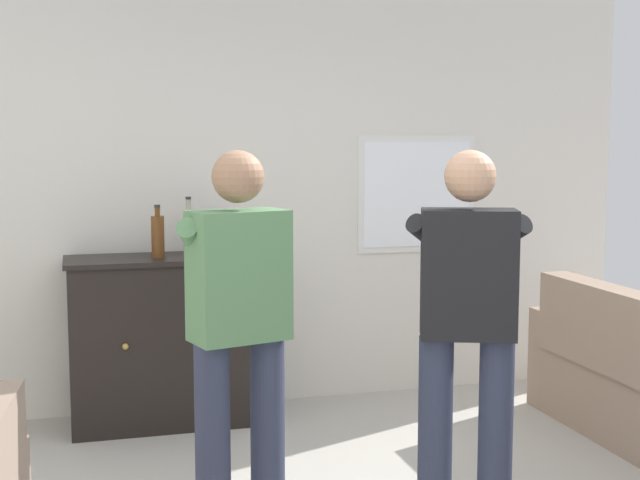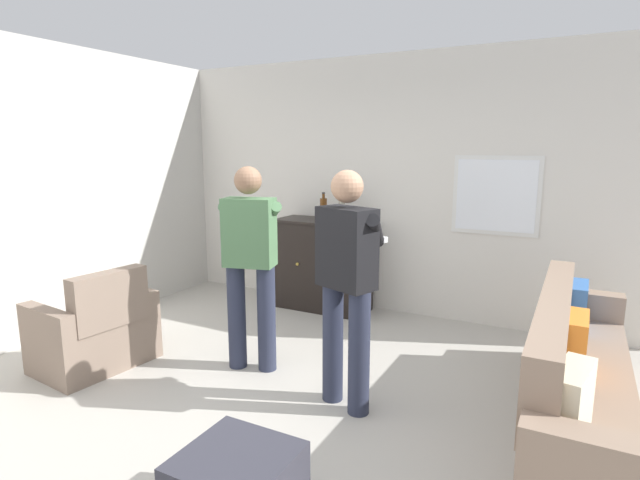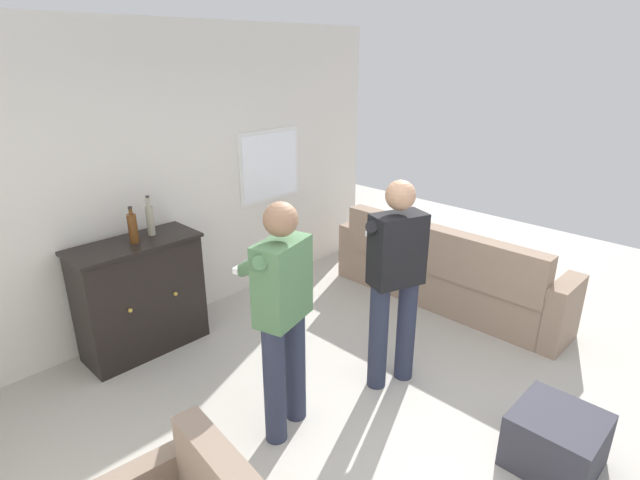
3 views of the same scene
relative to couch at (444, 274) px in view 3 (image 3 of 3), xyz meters
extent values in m
plane|color=#B2ADA3|center=(-1.94, -0.82, -0.35)|extent=(10.40, 10.40, 0.00)
cube|color=silver|center=(-1.94, 1.84, 1.05)|extent=(5.20, 0.12, 2.80)
cube|color=silver|center=(-0.82, 1.77, 1.01)|extent=(0.84, 0.02, 0.78)
cube|color=white|center=(-0.82, 1.77, 1.01)|extent=(0.76, 0.03, 0.70)
cube|color=gray|center=(0.05, 0.00, -0.14)|extent=(0.55, 2.20, 0.42)
cube|color=gray|center=(-0.16, 0.00, 0.31)|extent=(0.18, 2.20, 0.48)
cube|color=gray|center=(0.05, 1.18, -0.03)|extent=(0.55, 0.18, 0.64)
cube|color=gray|center=(0.05, -1.18, -0.03)|extent=(0.55, 0.18, 0.64)
cube|color=#386BB7|center=(-0.03, 0.85, 0.25)|extent=(0.15, 0.40, 0.36)
cube|color=orange|center=(-0.03, 0.00, 0.25)|extent=(0.15, 0.40, 0.36)
cube|color=beige|center=(-0.03, -0.85, 0.25)|extent=(0.21, 0.42, 0.36)
cube|color=black|center=(-2.59, 1.48, 0.15)|extent=(1.04, 0.44, 1.00)
cube|color=black|center=(-2.59, 1.48, 0.66)|extent=(1.08, 0.48, 0.03)
sphere|color=#B79338|center=(-2.80, 1.24, 0.20)|extent=(0.04, 0.04, 0.04)
sphere|color=#B79338|center=(-2.38, 1.24, 0.20)|extent=(0.04, 0.04, 0.04)
cylinder|color=gray|center=(-2.39, 1.53, 0.81)|extent=(0.07, 0.07, 0.26)
cylinder|color=gray|center=(-2.39, 1.53, 0.97)|extent=(0.03, 0.03, 0.08)
cylinder|color=#262626|center=(-2.39, 1.53, 1.02)|extent=(0.03, 0.03, 0.02)
cylinder|color=#593314|center=(-2.58, 1.46, 0.80)|extent=(0.08, 0.08, 0.25)
cylinder|color=#593314|center=(-2.58, 1.46, 0.95)|extent=(0.03, 0.03, 0.05)
cylinder|color=#262626|center=(-2.58, 1.46, 0.98)|extent=(0.04, 0.04, 0.02)
cube|color=#33333D|center=(-1.42, -1.69, -0.16)|extent=(0.52, 0.52, 0.38)
cylinder|color=#282D42|center=(-2.52, -0.23, 0.09)|extent=(0.15, 0.15, 0.88)
cylinder|color=#282D42|center=(-2.27, -0.16, 0.09)|extent=(0.15, 0.15, 0.88)
cube|color=#4C754C|center=(-2.40, -0.19, 0.81)|extent=(0.44, 0.32, 0.55)
sphere|color=#8C664C|center=(-2.40, -0.19, 1.22)|extent=(0.22, 0.22, 0.22)
cylinder|color=#4C754C|center=(-2.55, -0.07, 0.92)|extent=(0.24, 0.44, 0.29)
cylinder|color=#4C754C|center=(-2.33, -0.01, 0.92)|extent=(0.40, 0.35, 0.29)
cube|color=white|center=(-2.48, 0.12, 0.83)|extent=(0.16, 0.08, 0.04)
cylinder|color=#282D42|center=(-1.57, -0.35, 0.09)|extent=(0.15, 0.15, 0.88)
cylinder|color=#282D42|center=(-1.32, -0.44, 0.09)|extent=(0.15, 0.15, 0.88)
cube|color=black|center=(-1.44, -0.40, 0.81)|extent=(0.45, 0.34, 0.55)
sphere|color=tan|center=(-1.44, -0.40, 1.22)|extent=(0.22, 0.22, 0.22)
cylinder|color=black|center=(-1.50, -0.21, 0.92)|extent=(0.41, 0.32, 0.29)
cylinder|color=black|center=(-1.28, -0.29, 0.92)|extent=(0.20, 0.44, 0.29)
cube|color=white|center=(-1.33, -0.10, 0.83)|extent=(0.15, 0.09, 0.04)
camera|label=1|loc=(-3.06, -3.84, 1.38)|focal=50.00mm
camera|label=2|loc=(-0.07, -3.41, 1.48)|focal=28.00mm
camera|label=3|loc=(-4.29, -2.37, 2.18)|focal=28.00mm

